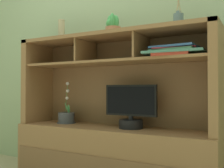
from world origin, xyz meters
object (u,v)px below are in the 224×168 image
potted_succulent (113,26)px  potted_orchid (66,117)px  magazine_stack_left (174,52)px  ceramic_vase (61,30)px  tv_monitor (131,110)px  media_console (112,137)px  diffuser_bottle (178,20)px

potted_succulent → potted_orchid: bearing=179.1°
magazine_stack_left → ceramic_vase: bearing=175.7°
tv_monitor → magazine_stack_left: size_ratio=1.00×
tv_monitor → potted_succulent: bearing=176.8°
potted_orchid → potted_succulent: size_ratio=2.17×
media_console → magazine_stack_left: 0.85m
media_console → ceramic_vase: 1.09m
ceramic_vase → potted_orchid: bearing=5.3°
tv_monitor → potted_succulent: size_ratio=2.50×
magazine_stack_left → ceramic_vase: size_ratio=2.22×
media_console → ceramic_vase: size_ratio=8.64×
diffuser_bottle → potted_succulent: bearing=179.1°
diffuser_bottle → potted_succulent: (-0.55, 0.01, 0.02)m
tv_monitor → potted_succulent: (-0.17, 0.01, 0.69)m
media_console → potted_succulent: potted_succulent is taller
tv_monitor → media_console: bearing=-179.4°
diffuser_bottle → potted_succulent: size_ratio=1.73×
potted_orchid → media_console: bearing=-2.2°
tv_monitor → magazine_stack_left: bearing=-10.6°
potted_succulent → media_console: bearing=-81.7°
magazine_stack_left → diffuser_bottle: (0.02, 0.07, 0.24)m
diffuser_bottle → ceramic_vase: size_ratio=1.53×
magazine_stack_left → potted_succulent: (-0.53, 0.08, 0.26)m
magazine_stack_left → potted_orchid: bearing=175.2°
diffuser_bottle → potted_succulent: diffuser_bottle is taller
media_console → magazine_stack_left: (0.53, -0.07, 0.66)m
magazine_stack_left → potted_succulent: bearing=171.7°
magazine_stack_left → diffuser_bottle: size_ratio=1.45×
ceramic_vase → diffuser_bottle: bearing=-0.6°
tv_monitor → magazine_stack_left: 0.57m
potted_orchid → diffuser_bottle: (1.04, -0.02, 0.76)m
diffuser_bottle → ceramic_vase: bearing=179.4°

